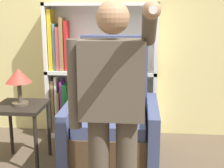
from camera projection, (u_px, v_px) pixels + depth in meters
name	position (u px, v px, depth m)	size (l,w,h in m)	color
wall_back	(96.00, 22.00, 3.80)	(8.00, 0.11, 2.80)	#DBCC84
bookcase	(90.00, 72.00, 3.79)	(1.33, 0.28, 1.63)	white
armchair	(112.00, 127.00, 3.14)	(0.89, 0.88, 1.29)	#4C3823
person_standing	(112.00, 105.00, 2.10)	(0.58, 0.78, 1.60)	#473D33
side_table	(21.00, 115.00, 3.10)	(0.48, 0.48, 0.63)	black
table_lamp	(19.00, 78.00, 3.02)	(0.25, 0.25, 0.36)	#4C4233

